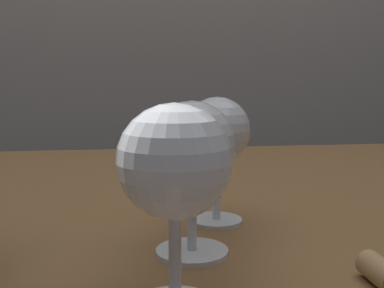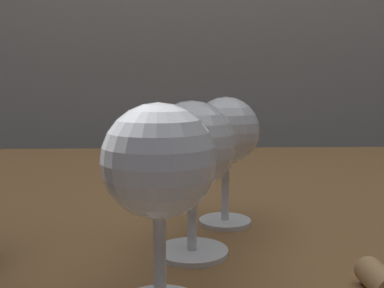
# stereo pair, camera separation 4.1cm
# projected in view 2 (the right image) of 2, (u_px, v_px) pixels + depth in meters

# --- Properties ---
(dining_table) EXTENTS (1.33, 0.90, 0.73)m
(dining_table) POSITION_uv_depth(u_px,v_px,m) (229.00, 251.00, 0.67)
(dining_table) COLOR brown
(dining_table) RESTS_ON ground_plane
(wine_glass_port) EXTENTS (0.08, 0.08, 0.15)m
(wine_glass_port) POSITION_uv_depth(u_px,v_px,m) (159.00, 168.00, 0.31)
(wine_glass_port) COLOR white
(wine_glass_port) RESTS_ON dining_table
(wine_glass_rose) EXTENTS (0.08, 0.08, 0.14)m
(wine_glass_rose) POSITION_uv_depth(u_px,v_px,m) (192.00, 149.00, 0.42)
(wine_glass_rose) COLOR white
(wine_glass_rose) RESTS_ON dining_table
(wine_glass_pinot) EXTENTS (0.07, 0.07, 0.14)m
(wine_glass_pinot) POSITION_uv_depth(u_px,v_px,m) (226.00, 135.00, 0.51)
(wine_glass_pinot) COLOR white
(wine_glass_pinot) RESTS_ON dining_table
(cork) EXTENTS (0.02, 0.04, 0.02)m
(cork) POSITION_uv_depth(u_px,v_px,m) (379.00, 280.00, 0.35)
(cork) COLOR tan
(cork) RESTS_ON dining_table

